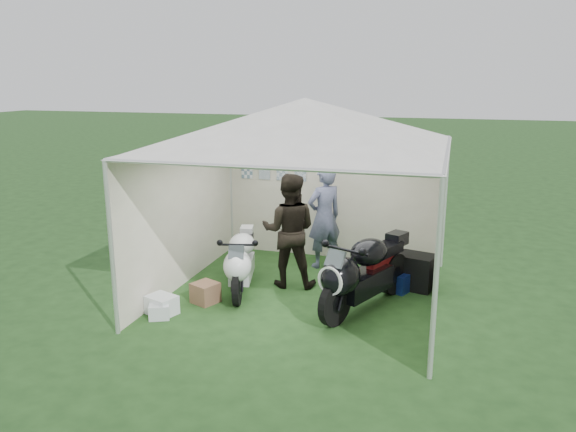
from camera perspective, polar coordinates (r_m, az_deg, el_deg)
name	(u,v)px	position (r m, az deg, el deg)	size (l,w,h in m)	color
ground	(303,295)	(8.80, 1.58, -7.99)	(80.00, 80.00, 0.00)	#1D3D18
canopy_tent	(305,128)	(8.23, 1.76, 8.97)	(5.66, 5.66, 3.00)	silver
motorcycle_white	(241,260)	(8.80, -4.77, -4.48)	(0.72, 1.84, 0.92)	black
motorcycle_black	(362,272)	(8.08, 7.51, -5.61)	(1.14, 2.04, 1.07)	black
paddock_stand	(395,282)	(9.04, 10.87, -6.65)	(0.39, 0.24, 0.29)	#1E3CB6
person_dark_jacket	(289,230)	(8.91, 0.12, -1.48)	(0.89, 0.69, 1.83)	black
person_blue_jacket	(324,217)	(9.83, 3.71, -0.09)	(0.66, 0.43, 1.82)	slate
equipment_box	(416,271)	(9.20, 12.86, -5.52)	(0.56, 0.45, 0.56)	black
crate_0	(162,305)	(8.28, -12.70, -8.80)	(0.40, 0.31, 0.27)	silver
crate_1	(205,293)	(8.55, -8.40, -7.72)	(0.34, 0.34, 0.30)	brown
crate_2	(159,311)	(8.15, -12.93, -9.42)	(0.28, 0.23, 0.21)	silver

